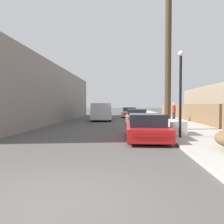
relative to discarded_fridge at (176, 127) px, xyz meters
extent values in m
plane|color=#4F4C49|center=(-3.83, -8.25, -0.48)|extent=(220.00, 220.00, 0.00)
cube|color=#ADA89E|center=(1.47, 15.25, -0.42)|extent=(4.20, 63.00, 0.12)
cube|color=white|center=(0.00, 0.00, -0.01)|extent=(0.74, 1.63, 0.70)
cube|color=white|center=(0.00, 0.00, 0.35)|extent=(0.71, 1.56, 0.03)
cube|color=#333335|center=(0.20, 0.50, 0.38)|extent=(0.03, 0.20, 0.02)
cube|color=gray|center=(0.00, 0.26, 0.37)|extent=(0.75, 0.07, 0.01)
cube|color=gray|center=(0.00, -0.24, 0.37)|extent=(0.75, 0.07, 0.01)
cube|color=red|center=(-1.71, -1.03, -0.06)|extent=(1.86, 4.69, 0.54)
cube|color=black|center=(-1.71, -1.45, 0.48)|extent=(1.59, 2.25, 0.54)
cube|color=#B21414|center=(-1.70, -3.39, 0.03)|extent=(1.44, 0.03, 0.19)
cylinder|color=black|center=(-2.51, 0.43, -0.15)|extent=(0.20, 0.67, 0.67)
cylinder|color=black|center=(-0.91, 0.43, -0.15)|extent=(0.20, 0.67, 0.67)
cylinder|color=black|center=(-2.51, -2.48, -0.15)|extent=(0.20, 0.67, 0.67)
cylinder|color=black|center=(-0.90, -2.48, -0.15)|extent=(0.20, 0.67, 0.67)
cube|color=silver|center=(-1.67, 8.05, -0.03)|extent=(2.00, 4.58, 0.63)
cube|color=black|center=(-1.67, 7.87, 0.53)|extent=(1.67, 2.59, 0.50)
cube|color=#B21414|center=(-1.76, 5.78, 0.08)|extent=(1.43, 0.09, 0.22)
cylinder|color=black|center=(-2.41, 9.48, -0.18)|extent=(0.22, 0.62, 0.61)
cylinder|color=black|center=(-0.82, 9.42, -0.18)|extent=(0.22, 0.62, 0.61)
cylinder|color=black|center=(-2.52, 6.68, -0.18)|extent=(0.22, 0.62, 0.61)
cylinder|color=black|center=(-0.93, 6.62, -0.18)|extent=(0.22, 0.62, 0.61)
cube|color=gray|center=(-2.09, 17.31, -0.01)|extent=(2.21, 4.71, 0.65)
cube|color=black|center=(-2.10, 17.13, 0.57)|extent=(1.79, 2.68, 0.51)
cube|color=#B21414|center=(-2.27, 15.02, 0.10)|extent=(1.44, 0.15, 0.23)
cylinder|color=black|center=(-2.77, 18.79, -0.16)|extent=(0.25, 0.66, 0.65)
cylinder|color=black|center=(-1.17, 18.66, -0.16)|extent=(0.25, 0.66, 0.65)
cylinder|color=black|center=(-3.00, 15.96, -0.16)|extent=(0.25, 0.66, 0.65)
cylinder|color=black|center=(-1.40, 15.83, -0.16)|extent=(0.25, 0.66, 0.65)
cube|color=silver|center=(-5.18, 11.37, 0.14)|extent=(2.33, 5.33, 0.84)
cube|color=silver|center=(-5.10, 9.93, 0.95)|extent=(2.04, 2.46, 0.78)
cube|color=black|center=(-5.10, 9.93, 0.97)|extent=(2.08, 2.41, 0.43)
cylinder|color=black|center=(-4.24, 9.80, -0.08)|extent=(0.31, 0.83, 0.81)
cylinder|color=black|center=(-5.94, 9.70, -0.08)|extent=(0.31, 0.83, 0.81)
cylinder|color=black|center=(-4.43, 13.03, -0.08)|extent=(0.31, 0.83, 0.81)
cylinder|color=black|center=(-6.13, 12.93, -0.08)|extent=(0.31, 0.83, 0.81)
cylinder|color=#4C3826|center=(-0.06, 2.03, 4.20)|extent=(0.39, 0.39, 9.12)
cylinder|color=black|center=(-0.11, -1.28, 1.54)|extent=(0.12, 0.12, 3.81)
sphere|color=white|center=(-0.11, -1.28, 3.58)|extent=(0.26, 0.26, 0.26)
cube|color=brown|center=(3.42, 7.81, 0.44)|extent=(0.08, 34.39, 1.60)
cube|color=gray|center=(-12.30, 9.46, 2.14)|extent=(7.00, 25.06, 5.25)
cylinder|color=#282D42|center=(1.84, 8.97, 0.04)|extent=(0.28, 0.28, 0.82)
cylinder|color=#B72D33|center=(1.84, 8.97, 0.77)|extent=(0.34, 0.34, 0.65)
sphere|color=#DBB293|center=(1.84, 8.97, 1.22)|extent=(0.24, 0.24, 0.24)
camera|label=1|loc=(-2.70, -11.75, 1.18)|focal=35.00mm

